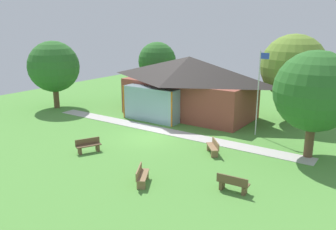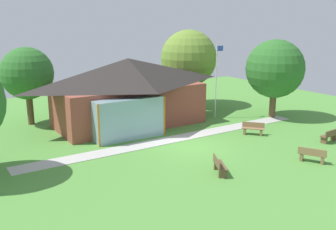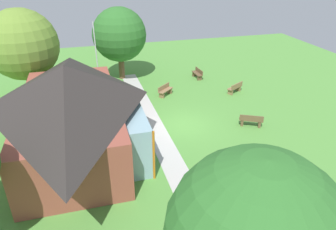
% 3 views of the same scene
% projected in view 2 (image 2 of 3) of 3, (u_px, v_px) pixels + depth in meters
% --- Properties ---
extents(ground_plane, '(44.00, 44.00, 0.00)m').
position_uv_depth(ground_plane, '(191.00, 146.00, 23.84)').
color(ground_plane, '#54933D').
extents(pavilion, '(11.53, 6.86, 4.96)m').
position_uv_depth(pavilion, '(129.00, 91.00, 28.06)').
color(pavilion, brown).
rests_on(pavilion, ground_plane).
extents(footpath, '(20.90, 1.49, 0.03)m').
position_uv_depth(footpath, '(176.00, 139.00, 25.29)').
color(footpath, '#BCB7B2').
rests_on(footpath, ground_plane).
extents(flagpole, '(0.64, 0.08, 5.86)m').
position_uv_depth(flagpole, '(216.00, 78.00, 29.95)').
color(flagpole, silver).
rests_on(flagpole, ground_plane).
extents(bench_lawn_far_right, '(1.53, 0.55, 0.84)m').
position_uv_depth(bench_lawn_far_right, '(330.00, 136.00, 24.57)').
color(bench_lawn_far_right, brown).
rests_on(bench_lawn_far_right, ground_plane).
extents(bench_front_right, '(1.13, 1.52, 0.84)m').
position_uv_depth(bench_front_right, '(312.00, 155.00, 21.07)').
color(bench_front_right, olive).
rests_on(bench_front_right, ground_plane).
extents(bench_mid_right, '(1.32, 1.42, 0.84)m').
position_uv_depth(bench_mid_right, '(253.00, 129.00, 26.16)').
color(bench_mid_right, olive).
rests_on(bench_mid_right, ground_plane).
extents(bench_front_center, '(1.07, 1.54, 0.84)m').
position_uv_depth(bench_front_center, '(219.00, 166.00, 19.52)').
color(bench_front_center, brown).
rests_on(bench_front_center, ground_plane).
extents(tree_east_hedge, '(4.59, 4.59, 6.22)m').
position_uv_depth(tree_east_hedge, '(275.00, 69.00, 30.05)').
color(tree_east_hedge, brown).
rests_on(tree_east_hedge, ground_plane).
extents(tree_behind_pavilion_left, '(3.84, 3.84, 5.77)m').
position_uv_depth(tree_behind_pavilion_left, '(27.00, 74.00, 27.98)').
color(tree_behind_pavilion_left, brown).
rests_on(tree_behind_pavilion_left, ground_plane).
extents(tree_behind_pavilion_right, '(5.01, 5.01, 6.84)m').
position_uv_depth(tree_behind_pavilion_right, '(189.00, 58.00, 34.19)').
color(tree_behind_pavilion_right, brown).
rests_on(tree_behind_pavilion_right, ground_plane).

